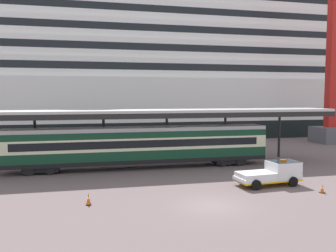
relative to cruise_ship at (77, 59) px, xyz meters
name	(u,v)px	position (x,y,z in m)	size (l,w,h in m)	color
ground_plane	(212,206)	(9.56, -46.50, -13.88)	(400.00, 400.00, 0.00)	#68585A
cruise_ship	(77,59)	(0.00, 0.00, 0.00)	(178.67, 27.56, 40.76)	black
platform_canopy	(139,112)	(6.74, -33.08, -8.34)	(40.63, 5.54, 5.80)	#B4B4B4
train_carriage	(140,145)	(6.74, -33.51, -11.56)	(25.79, 2.81, 4.11)	black
service_truck	(273,173)	(16.28, -42.43, -12.89)	(5.35, 2.58, 2.02)	white
traffic_cone_near	(322,189)	(18.61, -45.42, -13.56)	(0.36, 0.36, 0.64)	black
traffic_cone_mid	(89,199)	(1.70, -44.51, -13.49)	(0.36, 0.36, 0.79)	black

